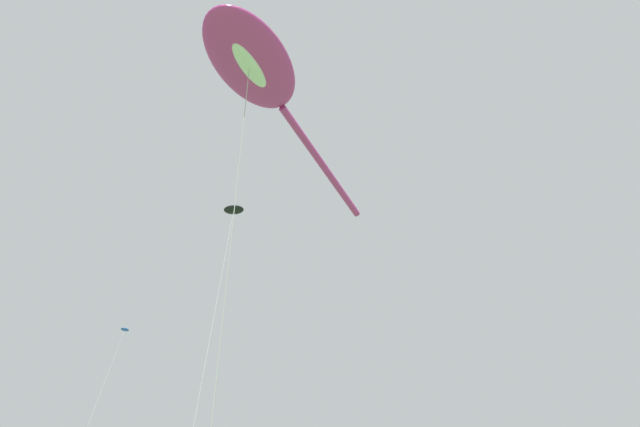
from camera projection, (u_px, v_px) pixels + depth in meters
name	position (u px, v px, depth m)	size (l,w,h in m)	color
big_show_kite	(255.00, 68.00, 16.88)	(10.53, 3.43, 17.11)	#CC3899
small_kite_tiny_distant	(233.00, 214.00, 23.81)	(1.75, 1.23, 18.19)	black
small_kite_delta_white	(119.00, 344.00, 39.73)	(4.02, 2.40, 22.44)	blue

